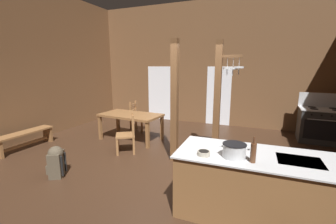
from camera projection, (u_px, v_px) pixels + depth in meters
The scene contains 17 objects.
ground_plane at pixel (162, 171), 4.52m from camera, with size 9.01×8.84×0.10m, color #382316.
wall_back at pixel (208, 64), 7.78m from camera, with size 9.01×0.14×4.25m, color brown.
wall_left at pixel (11, 63), 5.63m from camera, with size 0.14×8.84×4.25m, color brown.
glazed_door_back_left at pixel (160, 93), 8.63m from camera, with size 1.00×0.01×2.05m, color white.
glazed_panel_back_right at pixel (218, 96), 7.79m from camera, with size 0.84×0.01×2.05m, color white.
kitchen_island at pixel (256, 186), 3.02m from camera, with size 2.18×1.00×0.90m.
stove_range at pixel (321, 125), 6.07m from camera, with size 1.16×0.85×1.32m.
support_post_with_pot_rack at pixel (219, 97), 4.86m from camera, with size 0.59×0.21×2.60m.
support_post_center at pixel (175, 103), 4.69m from camera, with size 0.14×0.14×2.60m.
dining_table at pixel (131, 117), 6.23m from camera, with size 1.76×1.03×0.74m.
ladderback_chair_near_window at pixel (128, 134), 5.33m from camera, with size 0.61×0.61×0.95m.
ladderback_chair_by_post at pixel (137, 117), 7.17m from camera, with size 0.48×0.48×0.95m.
bench_along_left_wall at pixel (25, 137), 5.57m from camera, with size 0.39×1.40×0.44m.
backpack at pixel (56, 161), 4.16m from camera, with size 0.38×0.39×0.60m.
stockpot_on_counter at pixel (234, 151), 2.84m from camera, with size 0.37×0.30×0.19m.
mixing_bowl_on_counter at pixel (204, 153), 2.92m from camera, with size 0.17×0.17×0.06m.
bottle_tall_on_counter at pixel (253, 152), 2.69m from camera, with size 0.07×0.07×0.33m.
Camera 1 is at (1.70, -3.82, 2.05)m, focal length 23.66 mm.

